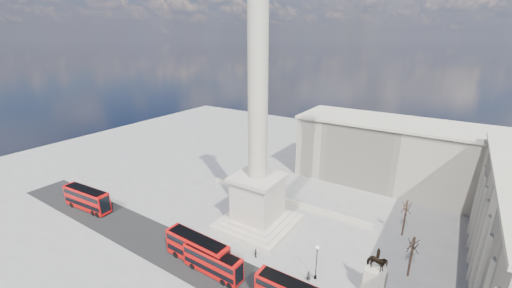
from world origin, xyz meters
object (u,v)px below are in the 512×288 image
object	(u,v)px
nelsons_column	(258,166)
pedestrian_crossing	(256,253)
victorian_lamp	(317,260)
red_bus_a	(198,250)
red_bus_e	(87,199)
pedestrian_walking	(308,277)
equestrian_statue	(375,278)
red_bus_b	(213,262)

from	to	relation	value
nelsons_column	pedestrian_crossing	world-z (taller)	nelsons_column
nelsons_column	victorian_lamp	size ratio (longest dim) A/B	8.24
red_bus_a	red_bus_e	size ratio (longest dim) A/B	0.99
nelsons_column	pedestrian_walking	world-z (taller)	nelsons_column
nelsons_column	equestrian_statue	xyz separation A→B (m)	(24.08, -5.71, -10.25)
red_bus_a	victorian_lamp	xyz separation A→B (m)	(17.90, 7.29, 0.98)
red_bus_b	equestrian_statue	size ratio (longest dim) A/B	1.36
victorian_lamp	pedestrian_walking	world-z (taller)	victorian_lamp
nelsons_column	equestrian_statue	bearing A→B (deg)	-13.35
victorian_lamp	pedestrian_crossing	size ratio (longest dim) A/B	3.47
nelsons_column	red_bus_e	bearing A→B (deg)	-156.15
nelsons_column	equestrian_statue	world-z (taller)	nelsons_column
pedestrian_crossing	pedestrian_walking	bearing A→B (deg)	-132.21
victorian_lamp	pedestrian_crossing	xyz separation A→B (m)	(-10.60, -0.92, -2.69)
pedestrian_crossing	equestrian_statue	bearing A→B (deg)	-121.84
equestrian_statue	red_bus_e	bearing A→B (deg)	-170.73
red_bus_e	pedestrian_walking	size ratio (longest dim) A/B	6.70
red_bus_b	pedestrian_walking	distance (m)	15.07
red_bus_a	equestrian_statue	world-z (taller)	equestrian_statue
red_bus_b	equestrian_statue	distance (m)	24.48
red_bus_b	pedestrian_crossing	size ratio (longest dim) A/B	6.03
red_bus_b	red_bus_e	world-z (taller)	red_bus_e
red_bus_b	pedestrian_walking	size ratio (longest dim) A/B	5.74
nelsons_column	red_bus_a	size ratio (longest dim) A/B	4.09
red_bus_a	red_bus_b	size ratio (longest dim) A/B	1.16
victorian_lamp	equestrian_statue	size ratio (longest dim) A/B	0.78
red_bus_e	equestrian_statue	world-z (taller)	equestrian_statue
pedestrian_crossing	red_bus_a	bearing A→B (deg)	90.45
red_bus_a	pedestrian_crossing	distance (m)	9.85
red_bus_e	pedestrian_walking	world-z (taller)	red_bus_e
red_bus_e	victorian_lamp	xyz separation A→B (m)	(50.38, 7.56, 0.99)
nelsons_column	pedestrian_crossing	distance (m)	15.71
red_bus_b	red_bus_e	bearing A→B (deg)	179.92
nelsons_column	red_bus_b	xyz separation A→B (m)	(1.69, -15.62, -10.68)
red_bus_b	equestrian_statue	world-z (taller)	equestrian_statue
pedestrian_crossing	nelsons_column	bearing A→B (deg)	-9.67
nelsons_column	red_bus_b	bearing A→B (deg)	-83.81
pedestrian_crossing	red_bus_b	bearing A→B (deg)	112.66
nelsons_column	red_bus_a	xyz separation A→B (m)	(-2.11, -15.03, -10.34)
red_bus_a	red_bus_e	distance (m)	32.47
equestrian_statue	pedestrian_walking	bearing A→B (deg)	-160.32
pedestrian_walking	red_bus_a	bearing A→B (deg)	-173.24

